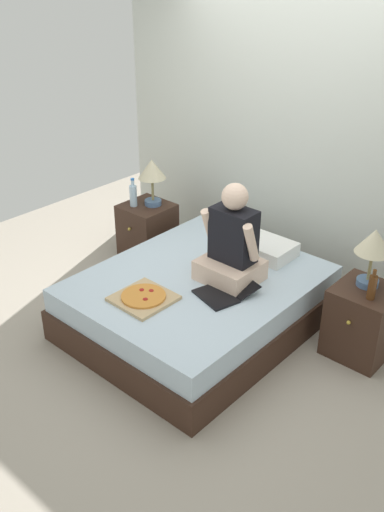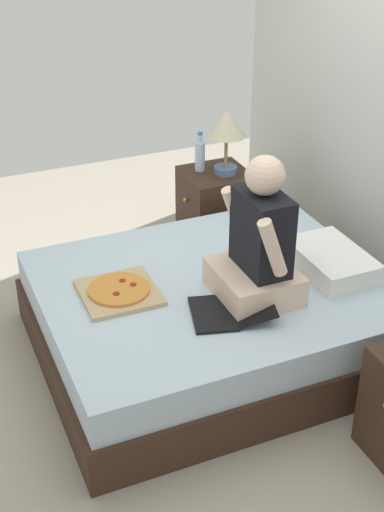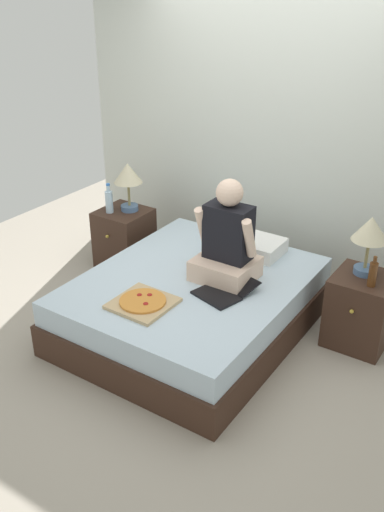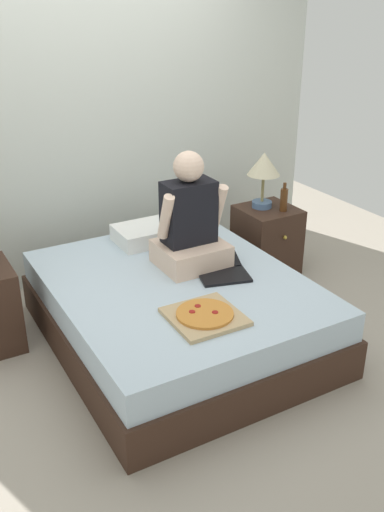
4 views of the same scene
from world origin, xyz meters
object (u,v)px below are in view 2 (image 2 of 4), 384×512
at_px(nightstand_left, 216,209).
at_px(laptop, 227,311).
at_px(lamp_on_left_nightstand, 227,128).
at_px(water_bottle, 200,155).
at_px(bed, 212,317).
at_px(pizza_box, 119,292).
at_px(person_seated, 259,247).

bearing_deg(nightstand_left, laptop, -23.05).
bearing_deg(lamp_on_left_nightstand, water_bottle, -130.60).
relative_size(bed, pizza_box, 4.65).
bearing_deg(laptop, water_bottle, 161.01).
bearing_deg(lamp_on_left_nightstand, nightstand_left, -128.63).
height_order(bed, person_seated, person_seated).
height_order(bed, water_bottle, water_bottle).
bearing_deg(bed, nightstand_left, 154.08).
distance_m(nightstand_left, pizza_box, 1.50).
bearing_deg(nightstand_left, water_bottle, -131.65).
distance_m(nightstand_left, person_seated, 1.46).
relative_size(nightstand_left, pizza_box, 1.38).
bearing_deg(person_seated, nightstand_left, 163.83).
height_order(bed, laptop, laptop).
bearing_deg(laptop, person_seated, 115.70).
relative_size(bed, person_seated, 2.42).
distance_m(water_bottle, laptop, 1.62).
xyz_separation_m(laptop, pizza_box, (-0.39, -0.44, -0.00)).
bearing_deg(bed, pizza_box, -99.69).
xyz_separation_m(water_bottle, laptop, (1.52, -0.52, -0.20)).
bearing_deg(person_seated, lamp_on_left_nightstand, 161.34).
relative_size(nightstand_left, person_seated, 0.72).
bearing_deg(laptop, bed, 168.73).
distance_m(laptop, pizza_box, 0.59).
relative_size(bed, water_bottle, 6.84).
bearing_deg(person_seated, laptop, -64.30).
relative_size(lamp_on_left_nightstand, pizza_box, 1.11).
bearing_deg(water_bottle, lamp_on_left_nightstand, 49.40).
xyz_separation_m(bed, pizza_box, (-0.09, -0.50, 0.25)).
relative_size(water_bottle, laptop, 0.57).
bearing_deg(water_bottle, bed, -20.82).
relative_size(lamp_on_left_nightstand, person_seated, 0.58).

